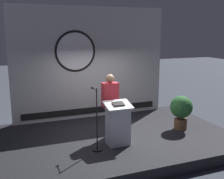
# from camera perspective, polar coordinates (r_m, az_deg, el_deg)

# --- Properties ---
(ground_plane) EXTENTS (40.00, 40.00, 0.00)m
(ground_plane) POSITION_cam_1_polar(r_m,az_deg,el_deg) (7.59, 0.04, -11.65)
(ground_plane) COLOR #383D47
(stage_platform) EXTENTS (6.40, 4.00, 0.30)m
(stage_platform) POSITION_cam_1_polar(r_m,az_deg,el_deg) (7.53, 0.04, -10.61)
(stage_platform) COLOR black
(stage_platform) RESTS_ON ground
(banner_display) EXTENTS (4.95, 0.12, 3.49)m
(banner_display) POSITION_cam_1_polar(r_m,az_deg,el_deg) (8.75, -4.45, 5.40)
(banner_display) COLOR silver
(banner_display) RESTS_ON stage_platform
(podium) EXTENTS (0.64, 0.50, 1.08)m
(podium) POSITION_cam_1_polar(r_m,az_deg,el_deg) (6.76, 1.24, -7.17)
(podium) COLOR silver
(podium) RESTS_ON stage_platform
(speaker_person) EXTENTS (0.40, 0.26, 1.69)m
(speaker_person) POSITION_cam_1_polar(r_m,az_deg,el_deg) (7.08, -0.41, -3.42)
(speaker_person) COLOR black
(speaker_person) RESTS_ON stage_platform
(microphone_stand) EXTENTS (0.24, 0.46, 1.49)m
(microphone_stand) POSITION_cam_1_polar(r_m,az_deg,el_deg) (6.47, -3.24, -8.14)
(microphone_stand) COLOR black
(microphone_stand) RESTS_ON stage_platform
(potted_plant) EXTENTS (0.63, 0.63, 0.97)m
(potted_plant) POSITION_cam_1_polar(r_m,az_deg,el_deg) (8.03, 14.17, -3.98)
(potted_plant) COLOR brown
(potted_plant) RESTS_ON stage_platform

